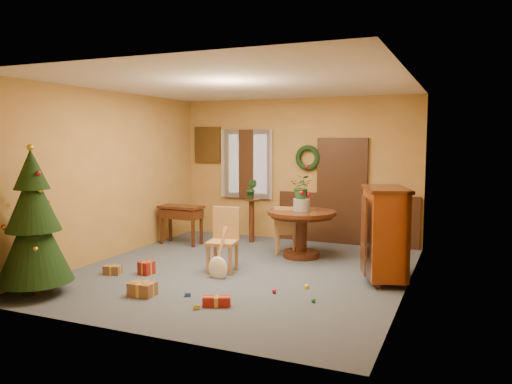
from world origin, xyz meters
The scene contains 21 objects.
room_envelope centered at (0.21, 2.70, 1.12)m, with size 5.50×5.50×5.50m.
dining_table centered at (0.58, 1.27, 0.58)m, with size 1.20×1.20×0.83m.
urn centered at (0.58, 1.27, 0.93)m, with size 0.29×0.29×0.21m, color slate.
centerpiece_plant centered at (0.58, 1.27, 1.25)m, with size 0.37×0.32×0.42m, color #1E4C23.
chair_near centered at (-0.27, -0.07, 0.54)m, with size 0.50×0.50×1.00m.
chair_far centered at (0.26, 1.34, 0.48)m, with size 0.46×0.46×0.89m.
guitar centered at (-0.15, -0.49, 0.37)m, with size 0.32×0.15×0.74m, color white, non-canonical shape.
plant_stand centered at (-0.74, 2.12, 0.55)m, with size 0.34×0.34×0.88m.
stand_plant centered at (-0.74, 2.12, 1.08)m, with size 0.21×0.17×0.39m, color #19471E.
christmas_tree centered at (-2.03, -2.14, 0.95)m, with size 0.97×0.97×2.01m.
writing_desk centered at (-1.95, 1.41, 0.58)m, with size 0.88×0.45×0.77m.
sideboard centered at (2.15, 0.35, 0.74)m, with size 0.89×1.20×1.38m.
gift_a centered at (-0.69, -1.63, 0.09)m, with size 0.34×0.26×0.18m.
gift_b centered at (-1.27, -0.73, 0.10)m, with size 0.23×0.23×0.20m.
gift_c centered at (-1.75, -0.93, 0.07)m, with size 0.29×0.23×0.14m.
gift_d centered at (0.41, -1.62, 0.06)m, with size 0.37×0.26×0.12m.
toy_a centered at (-0.12, -1.43, 0.03)m, with size 0.08×0.05×0.05m, color #234C9B.
toy_b centered at (1.48, -1.02, 0.03)m, with size 0.06×0.06×0.06m, color #238340.
toy_c centered at (1.22, -0.48, 0.03)m, with size 0.08×0.05×0.05m, color yellow.
toy_d centered at (0.88, -0.85, 0.03)m, with size 0.06×0.06×0.06m, color red.
toy_e centered at (0.24, -1.83, 0.03)m, with size 0.08×0.05×0.05m, color gold.
Camera 1 is at (3.22, -6.97, 2.06)m, focal length 35.00 mm.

